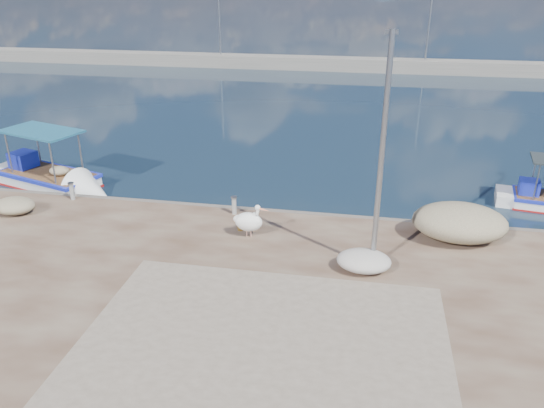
{
  "coord_description": "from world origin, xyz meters",
  "views": [
    {
      "loc": [
        3.13,
        -13.05,
        8.82
      ],
      "look_at": [
        0.0,
        3.8,
        1.3
      ],
      "focal_mm": 35.0,
      "sensor_mm": 36.0,
      "label": 1
    }
  ],
  "objects_px": {
    "pelican": "(249,221)",
    "lamp_post": "(381,165)",
    "boat_left": "(49,180)",
    "bollard_near": "(234,205)"
  },
  "relations": [
    {
      "from": "bollard_near",
      "to": "lamp_post",
      "type": "bearing_deg",
      "value": -30.1
    },
    {
      "from": "boat_left",
      "to": "pelican",
      "type": "relative_size",
      "value": 5.04
    },
    {
      "from": "lamp_post",
      "to": "bollard_near",
      "type": "relative_size",
      "value": 10.02
    },
    {
      "from": "lamp_post",
      "to": "bollard_near",
      "type": "xyz_separation_m",
      "value": [
        -5.13,
        2.98,
        -2.92
      ]
    },
    {
      "from": "lamp_post",
      "to": "boat_left",
      "type": "bearing_deg",
      "value": 159.03
    },
    {
      "from": "lamp_post",
      "to": "bollard_near",
      "type": "height_order",
      "value": "lamp_post"
    },
    {
      "from": "pelican",
      "to": "bollard_near",
      "type": "distance_m",
      "value": 1.98
    },
    {
      "from": "boat_left",
      "to": "pelican",
      "type": "distance_m",
      "value": 11.12
    },
    {
      "from": "pelican",
      "to": "lamp_post",
      "type": "xyz_separation_m",
      "value": [
        4.16,
        -1.26,
        2.72
      ]
    },
    {
      "from": "boat_left",
      "to": "lamp_post",
      "type": "xyz_separation_m",
      "value": [
        14.4,
        -5.52,
        3.57
      ]
    }
  ]
}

